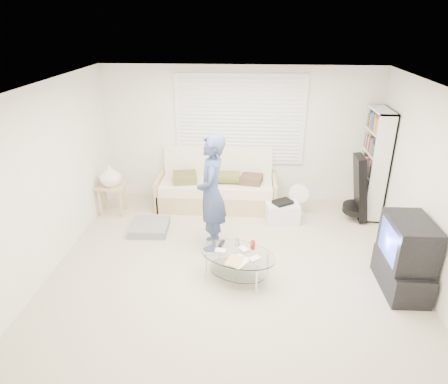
# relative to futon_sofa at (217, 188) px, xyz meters

# --- Properties ---
(ground) EXTENTS (5.00, 5.00, 0.00)m
(ground) POSITION_rel_futon_sofa_xyz_m (0.39, -1.88, -0.35)
(ground) COLOR tan
(ground) RESTS_ON ground
(room_shell) EXTENTS (5.02, 4.52, 2.51)m
(room_shell) POSITION_rel_futon_sofa_xyz_m (0.39, -1.40, 1.28)
(room_shell) COLOR silver
(room_shell) RESTS_ON ground
(window_blinds) EXTENTS (2.32, 0.08, 1.62)m
(window_blinds) POSITION_rel_futon_sofa_xyz_m (0.39, 0.32, 1.20)
(window_blinds) COLOR silver
(window_blinds) RESTS_ON ground
(futon_sofa) EXTENTS (2.16, 0.87, 1.05)m
(futon_sofa) POSITION_rel_futon_sofa_xyz_m (0.00, 0.00, 0.00)
(futon_sofa) COLOR tan
(futon_sofa) RESTS_ON ground
(grey_floor_pillow) EXTENTS (0.63, 0.63, 0.14)m
(grey_floor_pillow) POSITION_rel_futon_sofa_xyz_m (-1.02, -1.06, -0.28)
(grey_floor_pillow) COLOR slate
(grey_floor_pillow) RESTS_ON ground
(side_table) EXTENTS (0.47, 0.38, 0.93)m
(side_table) POSITION_rel_futon_sofa_xyz_m (-1.83, -0.44, 0.34)
(side_table) COLOR tan
(side_table) RESTS_ON ground
(bookshelf) EXTENTS (0.30, 0.79, 1.88)m
(bookshelf) POSITION_rel_futon_sofa_xyz_m (2.72, -0.12, 0.59)
(bookshelf) COLOR white
(bookshelf) RESTS_ON ground
(guitar_case) EXTENTS (0.41, 0.43, 1.15)m
(guitar_case) POSITION_rel_futon_sofa_xyz_m (2.46, -0.41, 0.16)
(guitar_case) COLOR black
(guitar_case) RESTS_ON ground
(floor_fan) EXTENTS (0.35, 0.24, 0.58)m
(floor_fan) POSITION_rel_futon_sofa_xyz_m (1.47, -0.24, -0.01)
(floor_fan) COLOR white
(floor_fan) RESTS_ON ground
(storage_bin) EXTENTS (0.60, 0.46, 0.39)m
(storage_bin) POSITION_rel_futon_sofa_xyz_m (1.17, -0.55, -0.17)
(storage_bin) COLOR white
(storage_bin) RESTS_ON ground
(tv_unit) EXTENTS (0.52, 0.92, 0.99)m
(tv_unit) POSITION_rel_futon_sofa_xyz_m (2.59, -2.31, 0.13)
(tv_unit) COLOR black
(tv_unit) RESTS_ON ground
(coffee_table) EXTENTS (1.23, 1.01, 0.51)m
(coffee_table) POSITION_rel_futon_sofa_xyz_m (0.47, -2.25, -0.03)
(coffee_table) COLOR silver
(coffee_table) RESTS_ON ground
(standing_person) EXTENTS (0.43, 0.65, 1.78)m
(standing_person) POSITION_rel_futon_sofa_xyz_m (0.05, -1.45, 0.54)
(standing_person) COLOR navy
(standing_person) RESTS_ON ground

